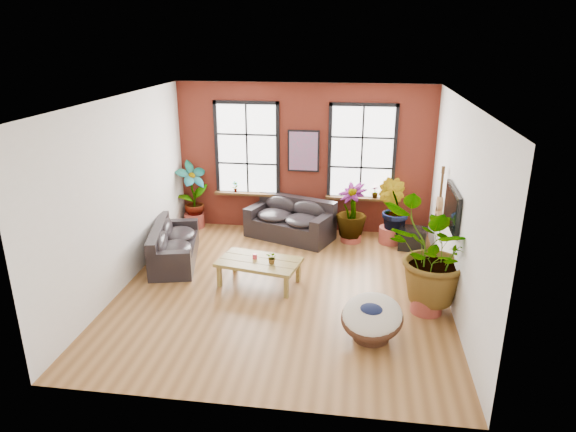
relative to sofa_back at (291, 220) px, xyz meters
name	(u,v)px	position (x,y,z in m)	size (l,w,h in m)	color
room	(284,198)	(0.22, -2.50, 1.34)	(6.04, 6.54, 3.54)	brown
sofa_back	(291,220)	(0.00, 0.00, 0.00)	(2.19, 1.62, 0.91)	black
sofa_left	(172,246)	(-2.27, -1.73, -0.05)	(1.28, 2.14, 0.79)	black
coffee_table	(259,263)	(-0.28, -2.49, 0.02)	(1.65, 1.14, 0.58)	brown
papasan_chair	(372,318)	(1.82, -4.09, -0.04)	(1.18, 1.19, 0.72)	#432618
poster	(303,151)	(0.22, 0.54, 1.54)	(0.74, 0.06, 0.98)	black
tv_wall_unit	(448,208)	(3.15, -2.05, 1.13)	(0.13, 1.86, 1.20)	black
media_box	(413,239)	(2.77, -0.33, -0.17)	(0.65, 0.57, 0.48)	black
pot_back_left	(195,220)	(-2.46, 0.31, -0.23)	(0.57, 0.57, 0.36)	#983C32
pot_back_right	(390,235)	(2.30, -0.04, -0.22)	(0.62, 0.62, 0.37)	#983C32
pot_right_wall	(427,301)	(2.77, -3.11, -0.21)	(0.67, 0.67, 0.39)	#983C32
pot_mid	(351,234)	(1.41, -0.08, -0.24)	(0.56, 0.56, 0.34)	#983C32
floor_plant_back_left	(193,192)	(-2.44, 0.28, 0.50)	(0.80, 0.54, 1.52)	#134714
floor_plant_back_right	(393,209)	(2.31, -0.01, 0.40)	(0.73, 0.59, 1.33)	#134714
floor_plant_right_wall	(433,255)	(2.81, -3.08, 0.64)	(1.60, 1.39, 1.78)	#134714
floor_plant_mid	(351,210)	(1.39, -0.10, 0.35)	(0.69, 0.69, 1.24)	#134714
table_plant	(272,258)	(0.00, -2.58, 0.19)	(0.21, 0.18, 0.23)	#134714
sill_plant_left	(235,187)	(-1.43, 0.48, 0.62)	(0.14, 0.10, 0.27)	#134714
sill_plant_right	(375,192)	(1.92, 0.48, 0.62)	(0.15, 0.15, 0.27)	#134714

